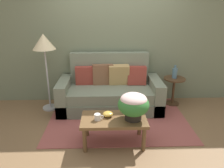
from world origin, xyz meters
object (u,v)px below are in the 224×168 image
(side_table, at_px, (174,86))
(table_vase, at_px, (175,73))
(couch, at_px, (110,92))
(snack_bowl, at_px, (108,114))
(potted_plant, at_px, (133,104))
(coffee_table, at_px, (114,122))
(coffee_mug, at_px, (98,117))
(floor_lamp, at_px, (44,46))

(side_table, relative_size, table_vase, 2.16)
(couch, bearing_deg, snack_bowl, -92.99)
(couch, bearing_deg, potted_plant, -76.67)
(coffee_table, bearing_deg, coffee_mug, -169.99)
(coffee_table, relative_size, table_vase, 3.56)
(couch, height_order, table_vase, couch)
(coffee_table, height_order, side_table, side_table)
(side_table, distance_m, floor_lamp, 2.62)
(potted_plant, height_order, coffee_mug, potted_plant)
(side_table, bearing_deg, floor_lamp, -177.21)
(coffee_mug, height_order, table_vase, table_vase)
(coffee_mug, distance_m, table_vase, 2.03)
(floor_lamp, height_order, potted_plant, floor_lamp)
(couch, distance_m, potted_plant, 1.31)
(couch, distance_m, snack_bowl, 1.16)
(floor_lamp, height_order, coffee_mug, floor_lamp)
(floor_lamp, height_order, snack_bowl, floor_lamp)
(couch, xyz_separation_m, potted_plant, (0.29, -1.24, 0.32))
(potted_plant, distance_m, table_vase, 1.68)
(coffee_table, relative_size, floor_lamp, 0.64)
(side_table, height_order, floor_lamp, floor_lamp)
(couch, relative_size, floor_lamp, 1.34)
(couch, relative_size, side_table, 3.45)
(coffee_table, xyz_separation_m, potted_plant, (0.27, -0.03, 0.29))
(coffee_mug, relative_size, snack_bowl, 0.89)
(side_table, height_order, table_vase, table_vase)
(couch, distance_m, coffee_mug, 1.27)
(side_table, relative_size, floor_lamp, 0.39)
(potted_plant, relative_size, coffee_mug, 3.31)
(couch, bearing_deg, coffee_mug, -99.29)
(floor_lamp, distance_m, potted_plant, 2.01)
(coffee_table, bearing_deg, couch, 91.15)
(potted_plant, relative_size, snack_bowl, 2.94)
(floor_lamp, relative_size, potted_plant, 3.34)
(side_table, bearing_deg, potted_plant, -126.43)
(couch, distance_m, floor_lamp, 1.50)
(side_table, height_order, potted_plant, potted_plant)
(coffee_mug, bearing_deg, potted_plant, 0.77)
(potted_plant, bearing_deg, table_vase, 53.85)
(coffee_table, relative_size, coffee_mug, 7.10)
(floor_lamp, bearing_deg, table_vase, 2.91)
(floor_lamp, xyz_separation_m, snack_bowl, (1.13, -1.14, -0.78))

